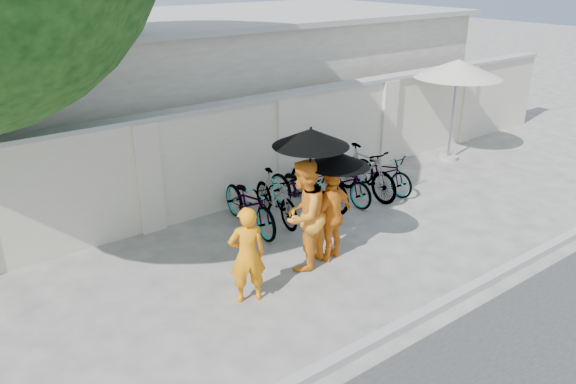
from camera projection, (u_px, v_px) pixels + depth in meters
ground at (302, 283)px, 8.48m from camera, size 80.00×80.00×0.00m
kerb at (385, 335)px, 7.20m from camera, size 40.00×0.16×0.12m
compound_wall at (241, 155)px, 11.02m from camera, size 20.00×0.30×2.00m
building_behind at (192, 86)px, 14.15m from camera, size 14.00×6.00×3.20m
monk_left at (247, 255)px, 7.81m from camera, size 0.61×0.51×1.44m
monk_center at (304, 215)px, 8.63m from camera, size 1.07×0.97×1.78m
parasol_center at (311, 137)px, 8.13m from camera, size 1.14×1.14×1.27m
monk_right at (332, 216)px, 8.93m from camera, size 0.94×0.52×1.52m
parasol_right at (338, 159)px, 8.51m from camera, size 0.97×0.97×0.98m
patio_umbrella at (458, 70)px, 13.00m from camera, size 2.18×2.18×2.43m
bike_0 at (250, 203)px, 10.09m from camera, size 0.83×1.91×0.98m
bike_1 at (276, 197)px, 10.36m from camera, size 0.65×1.64×0.96m
bike_2 at (302, 190)px, 10.59m from camera, size 0.72×1.94×1.01m
bike_3 at (318, 181)px, 11.00m from camera, size 0.51×1.76×1.06m
bike_4 at (342, 180)px, 11.28m from camera, size 0.65×1.68×0.87m
bike_5 at (365, 172)px, 11.47m from camera, size 0.51×1.78×1.06m
bike_6 at (383, 171)px, 11.81m from camera, size 0.59×1.63×0.85m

